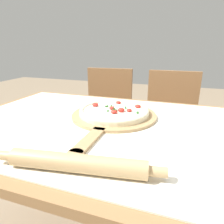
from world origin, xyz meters
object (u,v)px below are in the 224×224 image
Objects in this scene: pizza at (114,111)px; pizza_peel at (113,116)px; rolling_pin at (77,163)px; chair_right at (170,122)px; chair_left at (107,115)px.

pizza_peel is at bearing -90.55° from pizza.
rolling_pin is at bearing -84.10° from pizza_peel.
chair_right is at bearing 80.39° from rolling_pin.
chair_left is at bearing 106.46° from rolling_pin.
pizza_peel is at bearing -71.61° from chair_left.
pizza is 0.71× the size of rolling_pin.
pizza is 0.78m from chair_left.
pizza_peel is 0.03m from pizza.
rolling_pin is (0.04, -0.43, -0.00)m from pizza.
chair_left reaches higher than rolling_pin.
rolling_pin is 0.50× the size of chair_right.
pizza_peel is 0.65× the size of chair_right.
chair_right is (0.23, 0.69, -0.25)m from pizza_peel.
pizza is at bearing -109.45° from chair_right.
pizza is at bearing 89.45° from pizza_peel.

